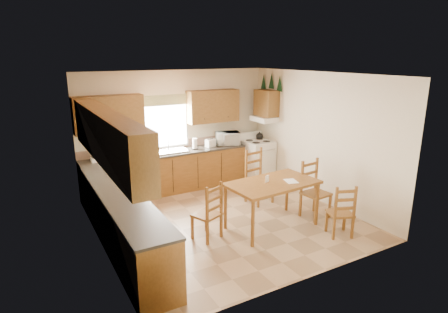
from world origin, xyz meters
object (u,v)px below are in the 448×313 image
dining_table (272,205)px  chair_near_right (340,210)px  stove (257,161)px  chair_near_left (207,211)px  microwave (228,138)px  chair_far_right (316,190)px  chair_far_left (260,177)px

dining_table → chair_near_right: bearing=-49.4°
stove → chair_near_right: bearing=-101.8°
chair_near_left → chair_near_right: bearing=131.6°
chair_near_right → microwave: bearing=-64.2°
dining_table → chair_far_right: (0.98, -0.07, 0.12)m
chair_near_right → chair_near_left: bearing=-4.8°
chair_far_left → dining_table: bearing=-122.2°
chair_near_left → chair_far_right: chair_far_right is taller
dining_table → chair_near_right: chair_near_right is taller
microwave → dining_table: 2.75m
dining_table → chair_near_right: 1.18m
stove → microwave: 0.96m
microwave → chair_far_right: microwave is taller
chair_near_right → chair_far_left: 1.94m
chair_near_right → chair_far_left: size_ratio=0.83×
microwave → chair_far_left: 1.63m
microwave → chair_near_left: 3.07m
chair_near_left → chair_near_right: (2.05, -1.02, -0.03)m
microwave → chair_far_left: microwave is taller
microwave → chair_near_left: (-1.80, -2.42, -0.58)m
stove → dining_table: size_ratio=0.60×
chair_near_right → chair_far_right: 0.79m
dining_table → chair_far_right: 0.99m
chair_near_left → microwave: bearing=-148.5°
chair_far_right → dining_table: bearing=169.7°
microwave → chair_near_left: microwave is taller
stove → chair_near_left: 3.31m
microwave → chair_near_right: microwave is taller
stove → chair_far_left: 1.53m
stove → dining_table: (-1.29, -2.35, -0.05)m
stove → chair_far_left: bearing=-126.3°
chair_near_right → chair_far_right: size_ratio=0.85×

